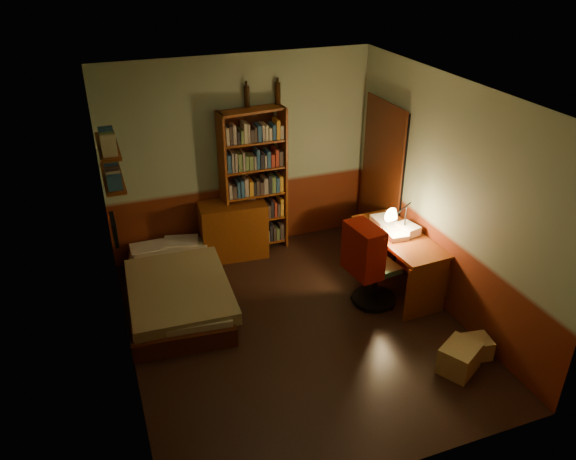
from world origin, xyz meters
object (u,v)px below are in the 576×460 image
object	(u,v)px
bed	(176,280)
mini_stereo	(247,193)
desk	(397,261)
office_chair	(376,270)
bookshelf	(254,183)
cardboard_box_a	(459,358)
desk_lamp	(406,212)
cardboard_box_b	(475,347)
dresser	(233,230)

from	to	relation	value
bed	mini_stereo	world-z (taller)	mini_stereo
desk	office_chair	xyz separation A→B (m)	(-0.39, -0.20, 0.07)
bookshelf	office_chair	xyz separation A→B (m)	(0.93, -1.70, -0.55)
office_chair	cardboard_box_a	xyz separation A→B (m)	(0.23, -1.35, -0.29)
desk_lamp	bed	bearing A→B (deg)	151.35
bookshelf	office_chair	distance (m)	2.01
cardboard_box_b	desk_lamp	bearing A→B (deg)	91.85
desk	cardboard_box_b	distance (m)	1.45
dresser	mini_stereo	world-z (taller)	mini_stereo
bed	cardboard_box_a	bearing A→B (deg)	-36.49
bed	cardboard_box_b	bearing A→B (deg)	-31.71
desk	cardboard_box_a	world-z (taller)	desk
mini_stereo	cardboard_box_b	size ratio (longest dim) A/B	0.74
bookshelf	cardboard_box_a	bearing A→B (deg)	-75.82
dresser	bookshelf	world-z (taller)	bookshelf
cardboard_box_b	office_chair	bearing A→B (deg)	112.70
bookshelf	bed	bearing A→B (deg)	-151.39
mini_stereo	bookshelf	world-z (taller)	bookshelf
bookshelf	cardboard_box_b	bearing A→B (deg)	-70.36
bookshelf	cardboard_box_b	xyz separation A→B (m)	(1.44, -2.92, -0.87)
bed	mini_stereo	xyz separation A→B (m)	(1.17, 0.92, 0.53)
desk_lamp	bookshelf	bearing A→B (deg)	117.46
dresser	cardboard_box_a	world-z (taller)	dresser
cardboard_box_a	cardboard_box_b	bearing A→B (deg)	23.29
bed	bookshelf	xyz separation A→B (m)	(1.24, 0.88, 0.68)
dresser	office_chair	world-z (taller)	office_chair
bed	cardboard_box_a	world-z (taller)	bed
bookshelf	dresser	bearing A→B (deg)	-171.99
bed	bookshelf	world-z (taller)	bookshelf
office_chair	cardboard_box_b	distance (m)	1.37
desk	cardboard_box_a	distance (m)	1.56
desk	cardboard_box_a	xyz separation A→B (m)	(-0.16, -1.54, -0.21)
desk_lamp	dresser	bearing A→B (deg)	125.11
bookshelf	desk	world-z (taller)	bookshelf
desk	cardboard_box_b	bearing A→B (deg)	-88.50
mini_stereo	desk	world-z (taller)	mini_stereo
cardboard_box_a	desk_lamp	bearing A→B (deg)	81.37
dresser	desk	xyz separation A→B (m)	(1.65, -1.42, -0.03)
cardboard_box_a	office_chair	bearing A→B (deg)	99.57
office_chair	bed	bearing A→B (deg)	152.44
desk	desk_lamp	size ratio (longest dim) A/B	2.40
desk	cardboard_box_b	size ratio (longest dim) A/B	4.44
bed	office_chair	bearing A→B (deg)	-15.09
office_chair	desk_lamp	bearing A→B (deg)	18.63
dresser	desk_lamp	distance (m)	2.29
cardboard_box_a	cardboard_box_b	world-z (taller)	cardboard_box_a
desk	desk_lamp	world-z (taller)	desk_lamp
office_chair	bookshelf	bearing A→B (deg)	111.76
mini_stereo	desk	bearing A→B (deg)	-28.75
dresser	office_chair	xyz separation A→B (m)	(1.26, -1.61, 0.05)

